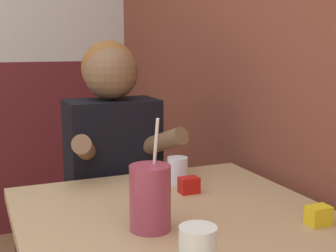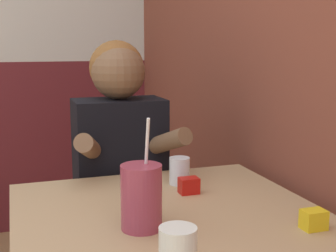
# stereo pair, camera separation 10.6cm
# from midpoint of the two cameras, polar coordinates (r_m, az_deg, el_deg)

# --- Properties ---
(brick_wall_right) EXTENTS (0.08, 4.24, 2.70)m
(brick_wall_right) POSITION_cam_midpoint_polar(r_m,az_deg,el_deg) (2.15, 3.19, 13.68)
(brick_wall_right) COLOR brown
(brick_wall_right) RESTS_ON ground_plane
(main_table) EXTENTS (0.84, 0.82, 0.75)m
(main_table) POSITION_cam_midpoint_polar(r_m,az_deg,el_deg) (1.35, -1.56, -13.49)
(main_table) COLOR tan
(main_table) RESTS_ON ground_plane
(person_seated) EXTENTS (0.42, 0.41, 1.23)m
(person_seated) POSITION_cam_midpoint_polar(r_m,az_deg,el_deg) (1.84, -8.33, -7.98)
(person_seated) COLOR black
(person_seated) RESTS_ON ground_plane
(cocktail_pitcher) EXTENTS (0.10, 0.10, 0.28)m
(cocktail_pitcher) POSITION_cam_midpoint_polar(r_m,az_deg,el_deg) (1.18, -4.80, -8.71)
(cocktail_pitcher) COLOR #99384C
(cocktail_pitcher) RESTS_ON main_table
(glass_near_pitcher) EXTENTS (0.07, 0.07, 0.09)m
(glass_near_pitcher) POSITION_cam_midpoint_polar(r_m,az_deg,el_deg) (1.56, -0.80, -5.48)
(glass_near_pitcher) COLOR silver
(glass_near_pitcher) RESTS_ON main_table
(glass_center) EXTENTS (0.08, 0.08, 0.10)m
(glass_center) POSITION_cam_midpoint_polar(r_m,az_deg,el_deg) (0.97, 0.42, -15.07)
(glass_center) COLOR silver
(glass_center) RESTS_ON main_table
(condiment_ketchup) EXTENTS (0.06, 0.04, 0.05)m
(condiment_ketchup) POSITION_cam_midpoint_polar(r_m,az_deg,el_deg) (1.47, 0.49, -7.24)
(condiment_ketchup) COLOR #B7140F
(condiment_ketchup) RESTS_ON main_table
(condiment_mustard) EXTENTS (0.06, 0.04, 0.05)m
(condiment_mustard) POSITION_cam_midpoint_polar(r_m,az_deg,el_deg) (1.27, 15.58, -10.50)
(condiment_mustard) COLOR yellow
(condiment_mustard) RESTS_ON main_table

